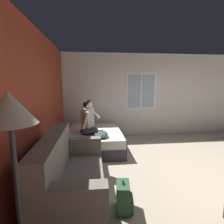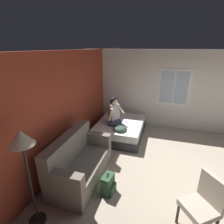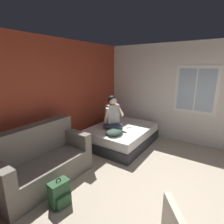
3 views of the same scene
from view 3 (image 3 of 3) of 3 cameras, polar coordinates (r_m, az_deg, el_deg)
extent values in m
plane|color=tan|center=(3.15, 21.73, -28.02)|extent=(40.00, 40.00, 0.00)
cube|color=#993823|center=(4.15, -20.79, 3.61)|extent=(10.26, 0.16, 2.70)
cube|color=silver|center=(5.10, 30.09, 4.51)|extent=(0.16, 7.28, 2.70)
cube|color=white|center=(5.04, 25.67, 6.50)|extent=(0.02, 1.04, 1.24)
cube|color=#9EB2C6|center=(5.02, 25.64, 6.48)|extent=(0.01, 0.88, 1.08)
cube|color=white|center=(5.02, 25.64, 6.48)|extent=(0.01, 0.04, 1.08)
cube|color=#2D2D33|center=(4.90, 3.03, -8.73)|extent=(1.85, 1.45, 0.26)
cube|color=white|center=(4.81, 3.07, -6.11)|extent=(1.80, 1.41, 0.22)
cube|color=slate|center=(3.60, -20.97, -17.57)|extent=(1.70, 0.80, 0.44)
cube|color=slate|center=(3.59, -24.55, -8.64)|extent=(1.70, 0.24, 0.60)
cube|color=slate|center=(3.84, -12.19, -8.34)|extent=(0.18, 0.80, 0.32)
ellipsoid|color=#383D51|center=(4.64, 0.31, -4.41)|extent=(0.67, 0.63, 0.16)
cube|color=#B2ADA8|center=(4.58, 0.09, -0.48)|extent=(0.39, 0.33, 0.48)
cylinder|color=beige|center=(4.45, -1.90, -1.20)|extent=(0.17, 0.22, 0.44)
cylinder|color=beige|center=(4.56, 2.44, 0.76)|extent=(0.25, 0.37, 0.29)
sphere|color=beige|center=(4.48, 0.21, 3.72)|extent=(0.21, 0.21, 0.21)
ellipsoid|color=black|center=(4.49, 0.09, 3.95)|extent=(0.30, 0.30, 0.23)
cube|color=#2D5133|center=(3.07, -16.76, -23.95)|extent=(0.32, 0.22, 0.40)
cube|color=#2D5133|center=(3.04, -15.37, -26.34)|extent=(0.24, 0.08, 0.18)
torus|color=black|center=(2.94, -17.10, -20.66)|extent=(0.09, 0.03, 0.09)
ellipsoid|color=#385147|center=(4.24, 0.86, -6.44)|extent=(0.52, 0.42, 0.14)
cube|color=#B7B7BC|center=(4.72, 5.45, -5.09)|extent=(0.16, 0.13, 0.01)
camera|label=1|loc=(2.47, -71.69, -3.34)|focal=28.00mm
camera|label=2|loc=(1.74, -109.42, 18.67)|focal=28.00mm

